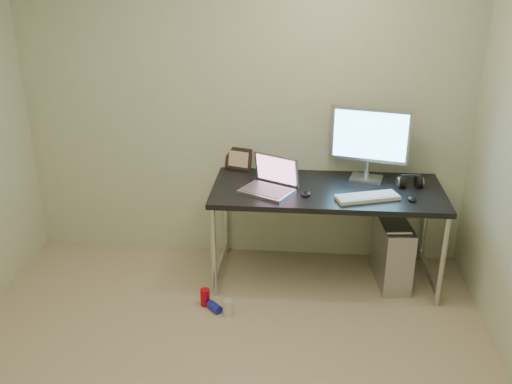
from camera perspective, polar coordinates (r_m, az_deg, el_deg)
The scene contains 16 objects.
wall_back at distance 4.45m, azimuth -1.26°, elevation 8.45°, with size 3.50×0.02×2.50m, color beige.
desk at distance 4.27m, azimuth 7.12°, elevation -0.55°, with size 1.70×0.74×0.75m.
tower_computer at distance 4.48m, azimuth 13.46°, elevation -5.92°, with size 0.26×0.50×0.53m.
cable_a at distance 4.71m, azimuth 12.47°, elevation -2.26°, with size 0.01×0.01×0.70m, color black.
cable_b at distance 4.72m, azimuth 13.56°, elevation -2.61°, with size 0.01×0.01×0.72m, color black.
can_red at distance 4.19m, azimuth -5.10°, elevation -10.45°, with size 0.07×0.07×0.13m, color #BB0817.
can_white at distance 4.08m, azimuth -2.80°, elevation -11.50°, with size 0.07×0.07×0.12m, color silver.
can_blue at distance 4.14m, azimuth -4.17°, elevation -11.40°, with size 0.06×0.06×0.11m, color #1A24B3.
laptop at distance 4.16m, azimuth 1.45°, elevation 0.94°, with size 0.45×0.42×0.25m.
monitor at distance 4.36m, azimuth 11.28°, elevation 5.29°, with size 0.59×0.22×0.56m.
keyboard at distance 4.10m, azimuth 11.07°, elevation -0.52°, with size 0.44×0.14×0.03m, color silver.
mouse_right at distance 4.15m, azimuth 15.32°, elevation -0.57°, with size 0.06×0.10×0.03m, color black.
mouse_left at distance 4.10m, azimuth 5.04°, elevation -0.07°, with size 0.07×0.11×0.04m, color black.
headphones at distance 4.38m, azimuth 15.13°, elevation 0.92°, with size 0.18×0.11×0.12m.
picture_frame at distance 4.55m, azimuth -1.76°, elevation 3.35°, with size 0.22×0.03×0.18m, color black.
webcam at distance 4.47m, azimuth 2.24°, elevation 2.87°, with size 0.04×0.03×0.11m.
Camera 1 is at (0.47, -2.54, 2.37)m, focal length 40.00 mm.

